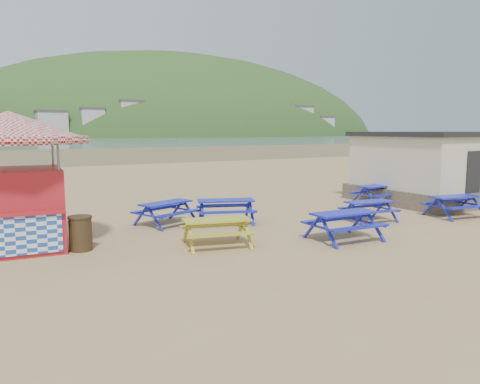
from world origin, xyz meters
TOP-DOWN VIEW (x-y plane):
  - ground at (0.00, 0.00)m, footprint 400.00×400.00m
  - wet_sand at (0.00, 55.00)m, footprint 400.00×400.00m
  - picnic_table_blue_a at (-2.81, 1.90)m, footprint 2.28×2.07m
  - picnic_table_blue_b at (-0.87, 1.18)m, footprint 2.38×2.15m
  - picnic_table_blue_c at (6.88, 1.48)m, footprint 2.12×1.75m
  - picnic_table_blue_d at (0.93, -2.86)m, footprint 2.06×1.69m
  - picnic_table_blue_e at (3.68, -1.11)m, footprint 1.87×1.57m
  - picnic_table_blue_f at (7.08, -2.12)m, footprint 2.10×1.79m
  - picnic_table_yellow at (-2.67, -1.64)m, footprint 2.16×1.89m
  - ice_cream_kiosk at (-7.56, 0.82)m, footprint 4.52×4.52m
  - litter_bin at (-6.06, -0.23)m, footprint 0.64×0.64m
  - amenity_block at (10.50, 1.00)m, footprint 7.40×5.40m
  - headland_town at (90.00, 229.68)m, footprint 264.00×144.00m

SIDE VIEW (x-z plane):
  - headland_town at x=90.00m, z-range -63.91..44.09m
  - ground at x=0.00m, z-range 0.00..0.00m
  - wet_sand at x=0.00m, z-range 0.00..0.00m
  - picnic_table_blue_e at x=3.68m, z-range 0.00..0.73m
  - picnic_table_yellow at x=-2.67m, z-range 0.00..0.78m
  - picnic_table_blue_a at x=-2.81m, z-range 0.00..0.79m
  - picnic_table_blue_f at x=7.08m, z-range 0.00..0.79m
  - picnic_table_blue_b at x=-0.87m, z-range 0.00..0.82m
  - picnic_table_blue_d at x=0.93m, z-range 0.00..0.84m
  - picnic_table_blue_c at x=6.88m, z-range 0.00..0.85m
  - litter_bin at x=-6.06m, z-range 0.01..0.95m
  - amenity_block at x=10.50m, z-range -0.01..3.14m
  - ice_cream_kiosk at x=-7.56m, z-range 0.48..4.23m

